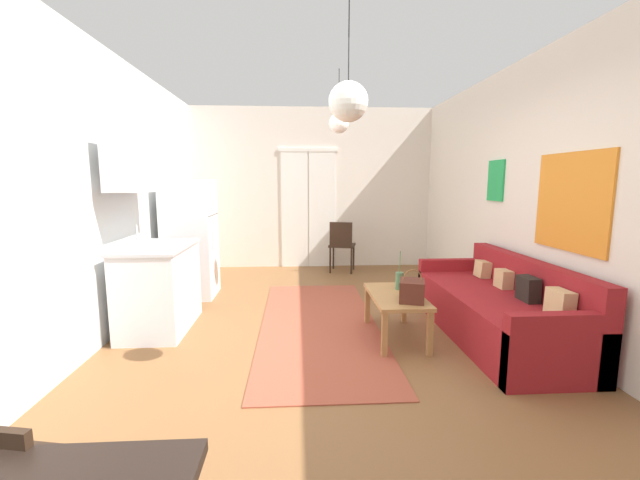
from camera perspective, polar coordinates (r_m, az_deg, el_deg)
ground_plane at (r=3.82m, az=1.31°, el=-16.24°), size 4.86×7.98×0.10m
wall_back at (r=7.20m, az=-1.12°, el=7.32°), size 4.46×0.13×2.84m
wall_right at (r=4.25m, az=32.24°, el=5.47°), size 0.12×7.58×2.84m
wall_left at (r=3.94m, az=-32.17°, el=5.36°), size 0.12×7.58×2.84m
area_rug at (r=4.41m, az=-0.16°, el=-12.00°), size 1.24×3.17×0.01m
couch at (r=4.37m, az=24.49°, el=-9.24°), size 0.84×2.14×0.79m
coffee_table at (r=4.01m, az=10.88°, el=-8.56°), size 0.49×0.93×0.45m
bamboo_vase at (r=4.16m, az=11.36°, el=-5.75°), size 0.08×0.08×0.40m
handbag at (r=3.78m, az=13.10°, el=-7.08°), size 0.29×0.32×0.30m
refrigerator at (r=5.58m, az=-18.14°, el=0.19°), size 0.65×0.65×1.57m
kitchen_counter at (r=4.44m, az=-22.69°, el=-2.58°), size 0.63×1.05×2.00m
accent_chair at (r=6.75m, az=3.14°, el=-0.47°), size 0.51×0.49×0.87m
pendant_lamp_near at (r=2.88m, az=4.09°, el=19.26°), size 0.27×0.27×0.89m
pendant_lamp_far at (r=4.87m, az=2.73°, el=16.50°), size 0.24×0.24×0.73m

